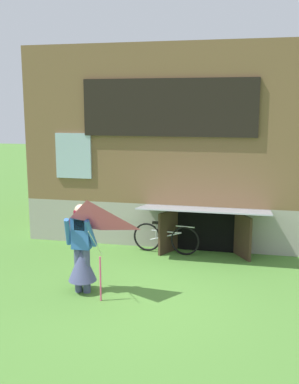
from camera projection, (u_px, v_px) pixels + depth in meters
name	position (u px, v px, depth m)	size (l,w,h in m)	color
ground_plane	(138.00, 298.00, 8.14)	(60.00, 60.00, 0.00)	#4C7F33
log_house	(183.00, 141.00, 12.78)	(7.24, 5.74, 4.82)	#9E998E
person	(82.00, 256.00, 8.30)	(0.61, 0.53, 1.66)	#474C75
kite	(88.00, 228.00, 7.53)	(1.07, 1.06, 1.76)	#E54C7F
bicycle_silver	(166.00, 238.00, 10.59)	(1.60, 0.24, 0.73)	black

